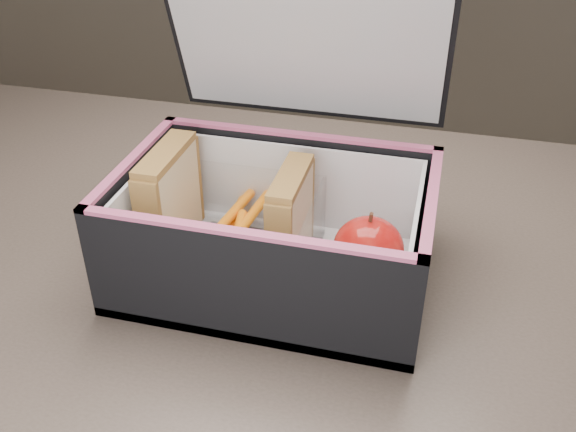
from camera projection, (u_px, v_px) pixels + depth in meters
The scene contains 8 objects.
kitchen_table at pixel (259, 360), 0.65m from camera, with size 1.20×0.80×0.75m.
lunch_bag at pixel (276, 221), 0.59m from camera, with size 0.28×0.25×0.28m.
plastic_tub at pixel (230, 225), 0.61m from camera, with size 0.16×0.12×0.07m, color white, non-canonical shape.
sandwich_left at pixel (170, 199), 0.61m from camera, with size 0.03×0.09×0.10m.
sandwich_right at pixel (291, 219), 0.59m from camera, with size 0.02×0.08×0.09m.
carrot_sticks at pixel (229, 233), 0.62m from camera, with size 0.05×0.13×0.03m.
paper_napkin at pixel (362, 275), 0.59m from camera, with size 0.08×0.08×0.01m, color white.
red_apple at pixel (368, 249), 0.57m from camera, with size 0.08×0.08×0.07m.
Camera 1 is at (0.15, -0.44, 1.13)m, focal length 40.00 mm.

